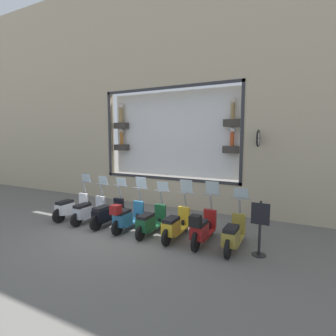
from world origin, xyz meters
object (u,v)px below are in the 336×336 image
(scooter_silver_6, at_px, (88,211))
(scooter_red_1, at_px, (202,228))
(scooter_teal_4, at_px, (127,216))
(scooter_green_3, at_px, (150,221))
(scooter_white_7, at_px, (71,207))
(scooter_olive_0, at_px, (233,235))
(shop_sign_post, at_px, (260,227))
(scooter_black_5, at_px, (107,213))
(scooter_yellow_2, at_px, (175,225))

(scooter_silver_6, bearing_deg, scooter_red_1, -90.66)
(scooter_red_1, relative_size, scooter_teal_4, 1.01)
(scooter_green_3, height_order, scooter_white_7, scooter_white_7)
(scooter_olive_0, xyz_separation_m, scooter_white_7, (0.00, 6.03, 0.01))
(scooter_red_1, distance_m, shop_sign_post, 1.55)
(scooter_black_5, distance_m, shop_sign_post, 4.98)
(scooter_silver_6, bearing_deg, scooter_yellow_2, -89.93)
(scooter_olive_0, xyz_separation_m, scooter_black_5, (0.00, 4.30, 0.00))
(scooter_red_1, xyz_separation_m, shop_sign_post, (0.02, -1.53, 0.27))
(scooter_olive_0, distance_m, scooter_green_3, 2.58)
(scooter_green_3, distance_m, shop_sign_post, 3.27)
(scooter_red_1, distance_m, scooter_green_3, 1.72)
(scooter_olive_0, xyz_separation_m, scooter_yellow_2, (0.00, 1.72, -0.00))
(scooter_black_5, distance_m, scooter_silver_6, 0.86)
(scooter_red_1, bearing_deg, shop_sign_post, -89.08)
(scooter_teal_4, xyz_separation_m, scooter_black_5, (0.06, 0.86, -0.03))
(scooter_olive_0, bearing_deg, scooter_white_7, 89.98)
(scooter_teal_4, bearing_deg, scooter_silver_6, 88.00)
(scooter_teal_4, xyz_separation_m, scooter_white_7, (0.06, 2.58, -0.03))
(scooter_red_1, xyz_separation_m, scooter_teal_4, (-0.01, 2.58, -0.02))
(scooter_silver_6, xyz_separation_m, scooter_white_7, (0.00, 0.86, 0.02))
(scooter_yellow_2, relative_size, scooter_silver_6, 1.00)
(scooter_teal_4, distance_m, shop_sign_post, 4.12)
(scooter_green_3, relative_size, scooter_white_7, 0.99)
(scooter_yellow_2, height_order, shop_sign_post, scooter_yellow_2)
(scooter_teal_4, height_order, scooter_black_5, scooter_teal_4)
(shop_sign_post, bearing_deg, scooter_red_1, 90.92)
(scooter_black_5, height_order, shop_sign_post, scooter_black_5)
(scooter_silver_6, relative_size, scooter_white_7, 0.99)
(scooter_red_1, relative_size, shop_sign_post, 1.27)
(scooter_teal_4, height_order, scooter_white_7, scooter_teal_4)
(scooter_yellow_2, distance_m, scooter_green_3, 0.86)
(scooter_yellow_2, bearing_deg, scooter_teal_4, 92.14)
(shop_sign_post, bearing_deg, scooter_white_7, 89.75)
(scooter_red_1, height_order, scooter_white_7, scooter_red_1)
(scooter_silver_6, bearing_deg, scooter_green_3, -90.06)
(scooter_yellow_2, xyz_separation_m, scooter_silver_6, (-0.00, 3.44, -0.01))
(scooter_yellow_2, bearing_deg, scooter_green_3, 90.46)
(scooter_olive_0, bearing_deg, scooter_red_1, 93.45)
(scooter_red_1, distance_m, scooter_white_7, 5.17)
(scooter_silver_6, bearing_deg, shop_sign_post, -90.24)
(scooter_red_1, height_order, scooter_teal_4, scooter_red_1)
(shop_sign_post, bearing_deg, scooter_teal_4, 90.49)
(scooter_black_5, bearing_deg, scooter_teal_4, -94.21)
(scooter_black_5, xyz_separation_m, scooter_silver_6, (-0.00, 0.86, -0.01))
(scooter_green_3, relative_size, scooter_black_5, 0.99)
(scooter_yellow_2, height_order, scooter_black_5, scooter_yellow_2)
(scooter_yellow_2, bearing_deg, scooter_olive_0, -90.06)
(scooter_white_7, bearing_deg, scooter_black_5, -90.05)
(scooter_white_7, bearing_deg, shop_sign_post, -90.25)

